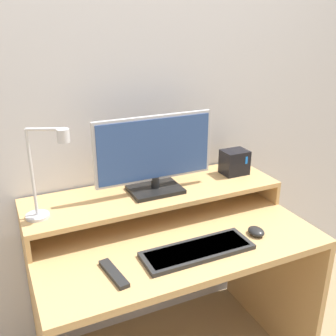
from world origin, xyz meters
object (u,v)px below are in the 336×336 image
at_px(monitor, 154,154).
at_px(mouse, 256,231).
at_px(desk_lamp, 47,172).
at_px(remote_control, 114,274).
at_px(keyboard, 197,250).
at_px(router_dock, 234,162).

xyz_separation_m(monitor, mouse, (0.31, -0.35, -0.28)).
distance_m(monitor, desk_lamp, 0.47).
relative_size(mouse, remote_control, 0.44).
distance_m(monitor, remote_control, 0.56).
distance_m(monitor, mouse, 0.55).
relative_size(keyboard, remote_control, 2.41).
relative_size(monitor, keyboard, 1.23).
distance_m(router_dock, mouse, 0.43).
xyz_separation_m(monitor, desk_lamp, (-0.47, -0.05, 0.01)).
xyz_separation_m(mouse, remote_control, (-0.63, -0.01, -0.01)).
bearing_deg(router_dock, remote_control, -152.75).
height_order(monitor, router_dock, monitor).
bearing_deg(keyboard, router_dock, 42.87).
xyz_separation_m(monitor, remote_control, (-0.31, -0.36, -0.29)).
distance_m(desk_lamp, keyboard, 0.65).
height_order(keyboard, mouse, mouse).
height_order(router_dock, keyboard, router_dock).
relative_size(keyboard, mouse, 5.53).
relative_size(router_dock, mouse, 1.57).
height_order(keyboard, remote_control, keyboard).
height_order(router_dock, mouse, router_dock).
distance_m(desk_lamp, mouse, 0.88).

